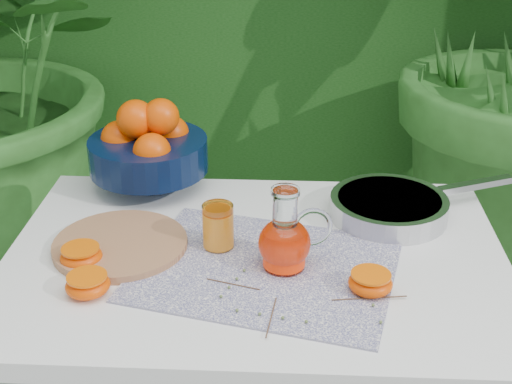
# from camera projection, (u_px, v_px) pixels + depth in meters

# --- Properties ---
(potted_plant_right) EXTENTS (2.59, 2.59, 1.85)m
(potted_plant_right) POSITION_uv_depth(u_px,v_px,m) (507.00, 37.00, 2.29)
(potted_plant_right) COLOR #2C6121
(potted_plant_right) RESTS_ON ground
(white_table) EXTENTS (1.00, 0.70, 0.75)m
(white_table) POSITION_uv_depth(u_px,v_px,m) (256.00, 289.00, 1.46)
(white_table) COLOR white
(white_table) RESTS_ON ground
(placemat) EXTENTS (0.56, 0.48, 0.00)m
(placemat) POSITION_uv_depth(u_px,v_px,m) (266.00, 269.00, 1.37)
(placemat) COLOR #0E0F4F
(placemat) RESTS_ON white_table
(cutting_board) EXTENTS (0.32, 0.32, 0.02)m
(cutting_board) POSITION_uv_depth(u_px,v_px,m) (120.00, 245.00, 1.44)
(cutting_board) COLOR #AC784E
(cutting_board) RESTS_ON white_table
(fruit_bowl) EXTENTS (0.35, 0.35, 0.22)m
(fruit_bowl) POSITION_uv_depth(u_px,v_px,m) (148.00, 147.00, 1.66)
(fruit_bowl) COLOR black
(fruit_bowl) RESTS_ON white_table
(juice_pitcher) EXTENTS (0.15, 0.12, 0.17)m
(juice_pitcher) POSITION_uv_depth(u_px,v_px,m) (285.00, 241.00, 1.35)
(juice_pitcher) COLOR white
(juice_pitcher) RESTS_ON white_table
(juice_tumbler) EXTENTS (0.07, 0.07, 0.09)m
(juice_tumbler) POSITION_uv_depth(u_px,v_px,m) (218.00, 227.00, 1.42)
(juice_tumbler) COLOR white
(juice_tumbler) RESTS_ON white_table
(saute_pan) EXTENTS (0.47, 0.34, 0.05)m
(saute_pan) POSITION_uv_depth(u_px,v_px,m) (390.00, 206.00, 1.55)
(saute_pan) COLOR #B4B5B9
(saute_pan) RESTS_ON white_table
(orange_halves) EXTENTS (0.65, 0.19, 0.04)m
(orange_halves) POSITION_uv_depth(u_px,v_px,m) (178.00, 274.00, 1.32)
(orange_halves) COLOR #EA4B02
(orange_halves) RESTS_ON white_table
(thyme_sprigs) EXTENTS (0.37, 0.20, 0.01)m
(thyme_sprigs) POSITION_uv_depth(u_px,v_px,m) (294.00, 299.00, 1.27)
(thyme_sprigs) COLOR #503424
(thyme_sprigs) RESTS_ON white_table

